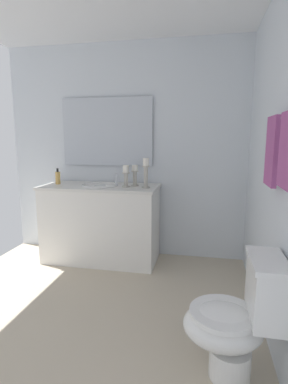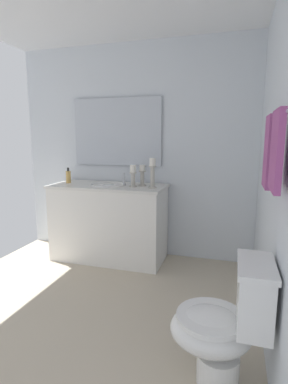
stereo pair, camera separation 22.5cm
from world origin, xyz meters
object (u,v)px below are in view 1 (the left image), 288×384
object	(u,v)px
sink_basin	(100,189)
candle_holder_short	(135,175)
candle_holder_mid	(126,176)
mirror	(107,132)
vanity_cabinet	(101,223)
soap_bottle	(58,178)
towel_near_vanity	(272,151)
candle_holder_tall	(146,172)
towel_bar	(285,117)
towel_center	(288,150)
toilet	(235,320)

from	to	relation	value
sink_basin	candle_holder_short	world-z (taller)	candle_holder_short
candle_holder_mid	mirror	bearing A→B (deg)	-136.10
vanity_cabinet	soap_bottle	world-z (taller)	soap_bottle
vanity_cabinet	towel_near_vanity	distance (m)	2.11
soap_bottle	sink_basin	bearing A→B (deg)	88.85
vanity_cabinet	towel_near_vanity	world-z (taller)	towel_near_vanity
candle_holder_short	towel_near_vanity	world-z (taller)	towel_near_vanity
candle_holder_tall	towel_near_vanity	world-z (taller)	towel_near_vanity
mirror	candle_holder_mid	distance (m)	0.65
candle_holder_short	towel_bar	xyz separation A→B (m)	(1.38, 1.17, 0.51)
sink_basin	towel_center	world-z (taller)	towel_center
vanity_cabinet	sink_basin	xyz separation A→B (m)	(-0.00, 0.00, 0.39)
vanity_cabinet	sink_basin	size ratio (longest dim) A/B	3.24
towel_near_vanity	sink_basin	bearing A→B (deg)	-126.52
toilet	towel_near_vanity	world-z (taller)	towel_near_vanity
towel_bar	candle_holder_short	bearing A→B (deg)	-139.70
soap_bottle	towel_bar	size ratio (longest dim) A/B	0.23
candle_holder_tall	candle_holder_short	world-z (taller)	candle_holder_tall
soap_bottle	towel_bar	world-z (taller)	towel_bar
mirror	candle_holder_mid	xyz separation A→B (m)	(0.32, 0.31, -0.47)
towel_near_vanity	candle_holder_tall	bearing A→B (deg)	-137.00
vanity_cabinet	toilet	xyz separation A→B (m)	(1.52, 1.34, -0.07)
soap_bottle	toilet	world-z (taller)	soap_bottle
vanity_cabinet	candle_holder_mid	distance (m)	0.64
candle_holder_short	towel_near_vanity	xyz separation A→B (m)	(1.19, 1.16, 0.32)
candle_holder_mid	towel_near_vanity	world-z (taller)	towel_near_vanity
vanity_cabinet	candle_holder_mid	size ratio (longest dim) A/B	5.52
toilet	towel_center	size ratio (longest dim) A/B	1.93
sink_basin	candle_holder_mid	bearing A→B (deg)	82.06
sink_basin	toilet	size ratio (longest dim) A/B	0.54
vanity_cabinet	candle_holder_mid	bearing A→B (deg)	82.08
soap_bottle	candle_holder_short	bearing A→B (deg)	92.46
candle_holder_short	candle_holder_mid	distance (m)	0.12
toilet	towel_near_vanity	size ratio (longest dim) A/B	1.74
mirror	candle_holder_tall	xyz separation A→B (m)	(0.34, 0.53, -0.42)
mirror	vanity_cabinet	bearing A→B (deg)	-0.01
candle_holder_short	candle_holder_mid	bearing A→B (deg)	-39.52
candle_holder_mid	toilet	xyz separation A→B (m)	(1.48, 1.03, -0.62)
soap_bottle	towel_center	xyz separation A→B (m)	(1.54, 2.05, 0.39)
sink_basin	towel_near_vanity	xyz separation A→B (m)	(1.14, 1.54, 0.48)
vanity_cabinet	candle_holder_short	size ratio (longest dim) A/B	5.64
vanity_cabinet	mirror	world-z (taller)	mirror
candle_holder_mid	soap_bottle	distance (m)	0.82
towel_bar	towel_near_vanity	world-z (taller)	towel_near_vanity
towel_bar	towel_near_vanity	distance (m)	0.28
candle_holder_mid	toilet	distance (m)	1.90
mirror	candle_holder_mid	bearing A→B (deg)	43.90
candle_holder_tall	soap_bottle	distance (m)	1.05
candle_holder_mid	towel_center	distance (m)	1.96
mirror	candle_holder_tall	size ratio (longest dim) A/B	3.44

